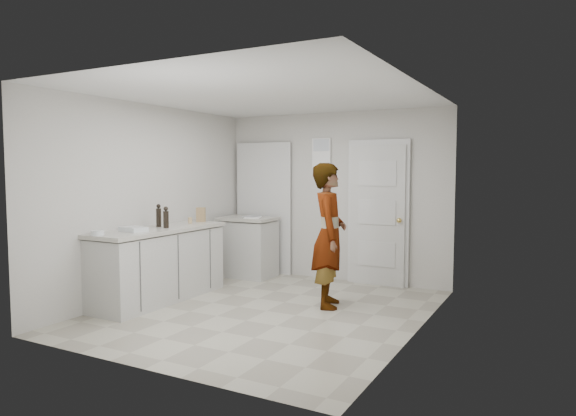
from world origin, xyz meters
The scene contains 12 objects.
ground centered at (0.00, 0.00, 0.00)m, with size 4.00×4.00×0.00m, color gray.
room_shell centered at (-0.17, 1.95, 1.02)m, with size 4.00×4.00×4.00m.
main_counter centered at (-1.45, -0.20, 0.43)m, with size 0.64×1.96×0.93m.
side_counter centered at (-1.25, 1.55, 0.43)m, with size 0.84×0.61×0.93m.
person centered at (0.56, 0.55, 0.87)m, with size 0.63×0.42×1.73m, color silver.
cake_mix_box centered at (-1.44, 0.63, 1.03)m, with size 0.12×0.06×0.20m, color olive.
spice_jar centered at (-1.42, 0.38, 0.97)m, with size 0.05×0.05×0.08m, color tan.
oil_cruet_a centered at (-1.34, -0.19, 1.05)m, with size 0.07×0.07×0.27m.
oil_cruet_b centered at (-1.52, -0.12, 1.06)m, with size 0.06×0.06×0.29m.
baking_dish centered at (-1.45, -0.63, 0.95)m, with size 0.33×0.25×0.05m.
egg_bowl centered at (-1.53, -1.10, 0.95)m, with size 0.15×0.15×0.06m.
papers centered at (-1.13, 1.50, 0.93)m, with size 0.23×0.30×0.01m, color white.
Camera 1 is at (3.01, -5.09, 1.66)m, focal length 32.00 mm.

